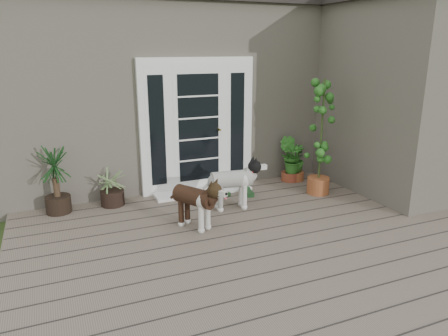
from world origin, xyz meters
name	(u,v)px	position (x,y,z in m)	size (l,w,h in m)	color
deck	(274,244)	(0.00, 0.40, 0.06)	(6.20, 4.60, 0.12)	#6B5B4C
house_main	(173,91)	(0.00, 4.65, 1.55)	(7.40, 4.00, 3.10)	#665E54
roof_main	(170,5)	(0.00, 4.65, 3.20)	(7.60, 4.20, 0.20)	#2D2826
house_wing	(399,102)	(2.90, 1.50, 1.55)	(1.60, 2.40, 3.10)	#665E54
door_unit	(198,126)	(-0.20, 2.60, 1.19)	(1.90, 0.14, 2.15)	white
door_step	(203,191)	(-0.20, 2.40, 0.14)	(1.60, 0.40, 0.05)	white
brindle_dog	(194,205)	(-0.78, 1.14, 0.43)	(0.32, 0.76, 0.63)	#3C2316
white_dog	(231,187)	(-0.06, 1.57, 0.45)	(0.34, 0.79, 0.66)	silver
spider_plant	(112,185)	(-1.65, 2.40, 0.43)	(0.59, 0.59, 0.62)	#85A566
yucca	(56,180)	(-2.41, 2.40, 0.61)	(0.67, 0.67, 0.97)	black
herb_a	(292,167)	(1.46, 2.36, 0.39)	(0.42, 0.42, 0.53)	#21611B
herb_b	(289,165)	(1.43, 2.40, 0.41)	(0.38, 0.38, 0.58)	#1A5B1F
herb_c	(296,166)	(1.55, 2.38, 0.37)	(0.33, 0.33, 0.51)	#1B5518
sapling	(321,136)	(1.52, 1.64, 1.07)	(0.56, 0.56, 1.90)	#195A1D
clog_left	(224,193)	(0.07, 2.16, 0.16)	(0.12, 0.26, 0.08)	#163716
clog_right	(249,192)	(0.44, 2.01, 0.17)	(0.15, 0.32, 0.09)	#163919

